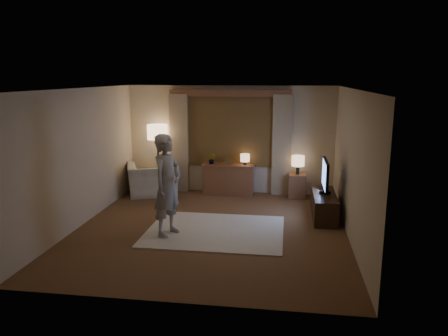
% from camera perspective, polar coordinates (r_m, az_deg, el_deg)
% --- Properties ---
extents(room, '(5.04, 5.54, 2.64)m').
position_cam_1_polar(room, '(8.42, -1.20, 1.77)').
color(room, brown).
rests_on(room, ground).
extents(rug, '(2.50, 2.00, 0.02)m').
position_cam_1_polar(rug, '(8.16, -1.16, -8.21)').
color(rug, '#F3E9CD').
rests_on(rug, floor).
extents(sideboard, '(1.20, 0.40, 0.70)m').
position_cam_1_polar(sideboard, '(10.56, 0.57, -1.59)').
color(sideboard, brown).
rests_on(sideboard, floor).
extents(picture_frame, '(0.16, 0.02, 0.20)m').
position_cam_1_polar(picture_frame, '(10.46, 0.57, 0.81)').
color(picture_frame, brown).
rests_on(picture_frame, sideboard).
extents(plant, '(0.17, 0.13, 0.30)m').
position_cam_1_polar(plant, '(10.51, -1.59, 1.14)').
color(plant, '#999999').
rests_on(plant, sideboard).
extents(table_lamp_sideboard, '(0.22, 0.22, 0.30)m').
position_cam_1_polar(table_lamp_sideboard, '(10.40, 2.76, 1.28)').
color(table_lamp_sideboard, black).
rests_on(table_lamp_sideboard, sideboard).
extents(floor_lamp, '(0.49, 0.49, 1.67)m').
position_cam_1_polar(floor_lamp, '(10.68, -8.68, 4.19)').
color(floor_lamp, black).
rests_on(floor_lamp, floor).
extents(armchair, '(1.46, 1.37, 0.76)m').
position_cam_1_polar(armchair, '(10.62, -9.26, -1.49)').
color(armchair, beige).
rests_on(armchair, floor).
extents(side_table, '(0.40, 0.40, 0.56)m').
position_cam_1_polar(side_table, '(10.44, 9.53, -2.31)').
color(side_table, brown).
rests_on(side_table, floor).
extents(table_lamp_side, '(0.30, 0.30, 0.44)m').
position_cam_1_polar(table_lamp_side, '(10.31, 9.64, 0.86)').
color(table_lamp_side, black).
rests_on(table_lamp_side, side_table).
extents(tv_stand, '(0.45, 1.40, 0.50)m').
position_cam_1_polar(tv_stand, '(9.08, 12.92, -4.82)').
color(tv_stand, black).
rests_on(tv_stand, floor).
extents(tv, '(0.23, 0.95, 0.69)m').
position_cam_1_polar(tv, '(8.92, 13.10, -0.95)').
color(tv, black).
rests_on(tv, tv_stand).
extents(person, '(0.63, 0.77, 1.82)m').
position_cam_1_polar(person, '(7.78, -7.42, -2.23)').
color(person, '#9B968F').
rests_on(person, rug).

